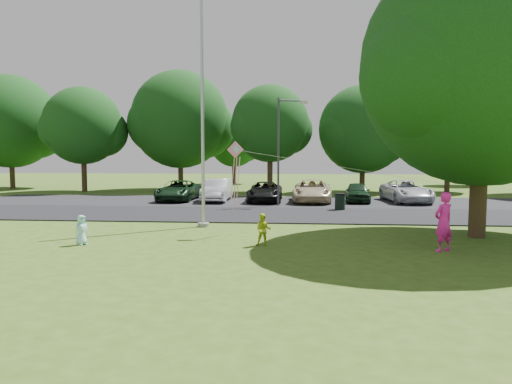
# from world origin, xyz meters

# --- Properties ---
(ground) EXTENTS (120.00, 120.00, 0.00)m
(ground) POSITION_xyz_m (0.00, 0.00, 0.00)
(ground) COLOR #335316
(ground) RESTS_ON ground
(park_road) EXTENTS (60.00, 6.00, 0.06)m
(park_road) POSITION_xyz_m (0.00, 9.00, 0.03)
(park_road) COLOR black
(park_road) RESTS_ON ground
(parking_strip) EXTENTS (42.00, 7.00, 0.06)m
(parking_strip) POSITION_xyz_m (0.00, 15.50, 0.03)
(parking_strip) COLOR black
(parking_strip) RESTS_ON ground
(flagpole) EXTENTS (0.50, 0.50, 10.00)m
(flagpole) POSITION_xyz_m (-3.50, 5.00, 4.17)
(flagpole) COLOR #B7BABF
(flagpole) RESTS_ON ground
(street_lamp) EXTENTS (1.79, 0.58, 6.46)m
(street_lamp) POSITION_xyz_m (-0.30, 13.02, 3.88)
(street_lamp) COLOR #3F3F44
(street_lamp) RESTS_ON ground
(trash_can) EXTENTS (0.61, 0.61, 0.96)m
(trash_can) POSITION_xyz_m (2.94, 11.20, 0.49)
(trash_can) COLOR black
(trash_can) RESTS_ON ground
(big_tree) EXTENTS (9.51, 8.91, 10.84)m
(big_tree) POSITION_xyz_m (7.17, 3.27, 6.17)
(big_tree) COLOR #332316
(big_tree) RESTS_ON ground
(tree_row) EXTENTS (64.35, 11.94, 10.88)m
(tree_row) POSITION_xyz_m (1.59, 24.23, 5.71)
(tree_row) COLOR #332316
(tree_row) RESTS_ON ground
(horizon_trees) EXTENTS (77.46, 7.20, 7.02)m
(horizon_trees) POSITION_xyz_m (4.06, 33.88, 4.30)
(horizon_trees) COLOR #332316
(horizon_trees) RESTS_ON ground
(parked_cars) EXTENTS (17.46, 5.60, 1.46)m
(parked_cars) POSITION_xyz_m (0.24, 15.47, 0.75)
(parked_cars) COLOR black
(parked_cars) RESTS_ON ground
(woman) EXTENTS (0.84, 0.75, 1.92)m
(woman) POSITION_xyz_m (5.17, 0.62, 0.96)
(woman) COLOR #FF21AA
(woman) RESTS_ON ground
(child_yellow) EXTENTS (0.55, 0.44, 1.11)m
(child_yellow) POSITION_xyz_m (-0.64, 1.05, 0.55)
(child_yellow) COLOR #BDD121
(child_yellow) RESTS_ON ground
(child_blue) EXTENTS (0.54, 0.60, 1.04)m
(child_blue) POSITION_xyz_m (-6.89, 0.70, 0.52)
(child_blue) COLOR #A6EBFF
(child_blue) RESTS_ON ground
(kite) EXTENTS (7.34, 2.73, 2.78)m
(kite) POSITION_xyz_m (-1.69, 3.01, 2.86)
(kite) COLOR pink
(kite) RESTS_ON ground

